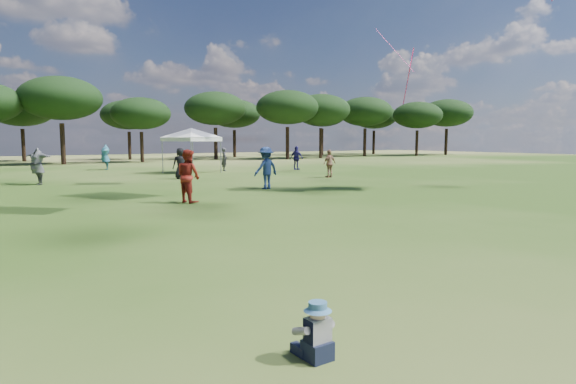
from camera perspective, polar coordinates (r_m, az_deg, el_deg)
name	(u,v)px	position (r m, az deg, el deg)	size (l,w,h in m)	color
tree_line	(45,103)	(49.53, -26.85, 9.36)	(108.78, 17.63, 7.77)	black
tent_right	(191,130)	(31.94, -11.38, 7.21)	(5.29, 5.29, 3.20)	gray
toddler	(316,333)	(4.99, 3.34, -16.36)	(0.39, 0.44, 0.59)	black
festival_crowd	(69,166)	(25.32, -24.50, 2.78)	(31.23, 22.02, 1.93)	navy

